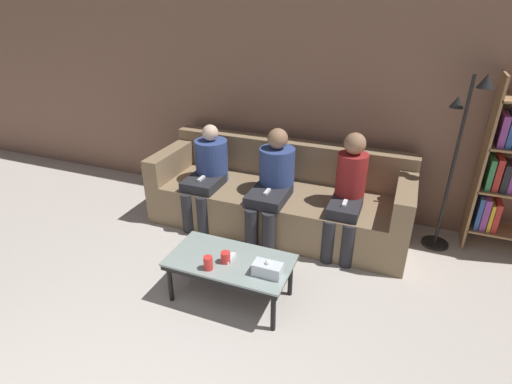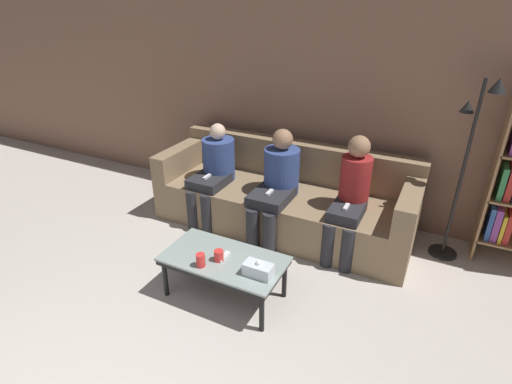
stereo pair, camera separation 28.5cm
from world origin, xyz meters
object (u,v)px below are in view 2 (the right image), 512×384
object	(u,v)px
couch	(285,199)
cup_near_right	(219,256)
seated_person_left_end	(214,170)
seated_person_mid_left	(277,181)
cup_near_left	(201,260)
game_remote	(224,257)
standing_lamp	(469,154)
seated_person_mid_right	(351,196)
coffee_table	(224,262)
tissue_box	(258,270)

from	to	relation	value
couch	cup_near_right	distance (m)	1.37
seated_person_left_end	seated_person_mid_left	xyz separation A→B (m)	(0.75, -0.01, 0.02)
couch	seated_person_left_end	world-z (taller)	seated_person_left_end
cup_near_left	seated_person_left_end	size ratio (longest dim) A/B	0.10
couch	cup_near_left	xyz separation A→B (m)	(-0.08, -1.49, 0.13)
game_remote	seated_person_left_end	distance (m)	1.36
couch	game_remote	size ratio (longest dim) A/B	18.02
seated_person_left_end	game_remote	bearing A→B (deg)	-54.94
standing_lamp	seated_person_mid_right	world-z (taller)	standing_lamp
coffee_table	seated_person_mid_left	distance (m)	1.13
seated_person_mid_left	game_remote	bearing A→B (deg)	-88.62
cup_near_right	game_remote	size ratio (longest dim) A/B	0.62
cup_near_left	seated_person_mid_right	bearing A→B (deg)	57.03
couch	coffee_table	xyz separation A→B (m)	(0.03, -1.31, 0.03)
couch	cup_near_left	size ratio (longest dim) A/B	24.53
cup_near_left	seated_person_left_end	bearing A→B (deg)	117.74
tissue_box	coffee_table	bearing A→B (deg)	168.19
standing_lamp	seated_person_mid_left	world-z (taller)	standing_lamp
tissue_box	seated_person_mid_left	xyz separation A→B (m)	(-0.37, 1.17, 0.17)
seated_person_mid_left	cup_near_left	bearing A→B (deg)	-93.44
game_remote	seated_person_left_end	size ratio (longest dim) A/B	0.14
couch	game_remote	bearing A→B (deg)	-88.85
cup_near_right	tissue_box	size ratio (longest dim) A/B	0.42
cup_near_right	couch	bearing A→B (deg)	90.42
couch	seated_person_mid_right	distance (m)	0.84
coffee_table	seated_person_mid_right	xyz separation A→B (m)	(0.72, 1.10, 0.27)
couch	seated_person_mid_right	world-z (taller)	seated_person_mid_right
tissue_box	seated_person_left_end	distance (m)	1.63
seated_person_left_end	seated_person_mid_left	size ratio (longest dim) A/B	0.96
game_remote	seated_person_left_end	xyz separation A→B (m)	(-0.77, 1.10, 0.19)
game_remote	seated_person_left_end	world-z (taller)	seated_person_left_end
seated_person_left_end	standing_lamp	bearing A→B (deg)	9.31
cup_near_right	standing_lamp	distance (m)	2.32
coffee_table	game_remote	bearing A→B (deg)	-91.79
couch	cup_near_left	bearing A→B (deg)	-92.93
tissue_box	standing_lamp	distance (m)	2.10
couch	seated_person_left_end	bearing A→B (deg)	-164.28
seated_person_mid_left	seated_person_mid_right	size ratio (longest dim) A/B	0.96
standing_lamp	game_remote	bearing A→B (deg)	-137.17
coffee_table	cup_near_right	bearing A→B (deg)	-109.25
game_remote	cup_near_right	bearing A→B (deg)	-109.25
cup_near_left	seated_person_mid_right	size ratio (longest dim) A/B	0.09
cup_near_left	game_remote	distance (m)	0.21
seated_person_mid_right	cup_near_right	bearing A→B (deg)	-122.82
seated_person_mid_left	seated_person_mid_right	xyz separation A→B (m)	(0.75, 0.00, 0.01)
couch	cup_near_left	world-z (taller)	couch
tissue_box	cup_near_left	bearing A→B (deg)	-167.28
cup_near_left	seated_person_mid_left	size ratio (longest dim) A/B	0.10
seated_person_mid_left	cup_near_right	bearing A→B (deg)	-89.49
cup_near_right	seated_person_mid_right	distance (m)	1.37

